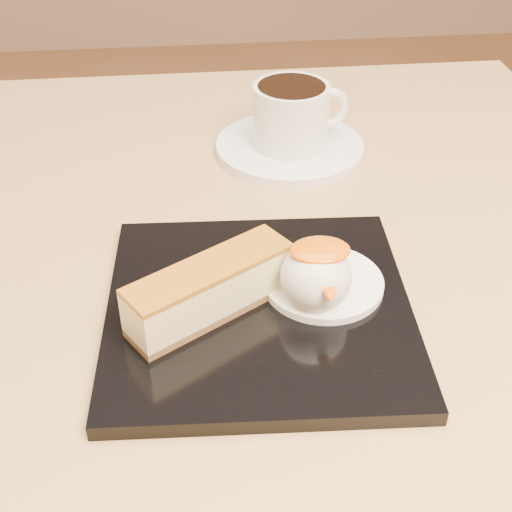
{
  "coord_description": "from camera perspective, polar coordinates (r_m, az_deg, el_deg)",
  "views": [
    {
      "loc": [
        -0.01,
        -0.46,
        1.07
      ],
      "look_at": [
        0.03,
        -0.05,
        0.76
      ],
      "focal_mm": 50.0,
      "sensor_mm": 36.0,
      "label": 1
    }
  ],
  "objects": [
    {
      "name": "dessert_plate",
      "position": [
        0.52,
        0.23,
        -4.3
      ],
      "size": [
        0.23,
        0.23,
        0.01
      ],
      "primitive_type": "cube",
      "rotation": [
        0.0,
        0.0,
        -0.05
      ],
      "color": "black",
      "rests_on": "table"
    },
    {
      "name": "mango_sauce",
      "position": [
        0.49,
        5.14,
        0.46
      ],
      "size": [
        0.04,
        0.03,
        0.01
      ],
      "primitive_type": "ellipsoid",
      "color": "#E05E07",
      "rests_on": "ice_cream_scoop"
    },
    {
      "name": "mint_sprig",
      "position": [
        0.55,
        1.93,
        -0.47
      ],
      "size": [
        0.03,
        0.02,
        0.0
      ],
      "color": "#2D892D",
      "rests_on": "cream_smear"
    },
    {
      "name": "table",
      "position": [
        0.68,
        -3.06,
        -10.93
      ],
      "size": [
        0.8,
        0.8,
        0.72
      ],
      "color": "black",
      "rests_on": "ground"
    },
    {
      "name": "cream_smear",
      "position": [
        0.53,
        5.4,
        -2.14
      ],
      "size": [
        0.09,
        0.09,
        0.01
      ],
      "primitive_type": "cylinder",
      "color": "white",
      "rests_on": "dessert_plate"
    },
    {
      "name": "ice_cream_scoop",
      "position": [
        0.5,
        4.83,
        -1.63
      ],
      "size": [
        0.05,
        0.05,
        0.05
      ],
      "primitive_type": "sphere",
      "color": "white",
      "rests_on": "cream_smear"
    },
    {
      "name": "cheesecake",
      "position": [
        0.5,
        -3.69,
        -2.66
      ],
      "size": [
        0.12,
        0.1,
        0.04
      ],
      "rotation": [
        0.0,
        0.0,
        0.57
      ],
      "color": "brown",
      "rests_on": "dessert_plate"
    },
    {
      "name": "saucer",
      "position": [
        0.74,
        2.72,
        8.66
      ],
      "size": [
        0.15,
        0.15,
        0.01
      ],
      "primitive_type": "cylinder",
      "color": "white",
      "rests_on": "table"
    },
    {
      "name": "coffee_cup",
      "position": [
        0.72,
        2.94,
        11.29
      ],
      "size": [
        0.1,
        0.08,
        0.06
      ],
      "rotation": [
        0.0,
        0.0,
        0.27
      ],
      "color": "white",
      "rests_on": "saucer"
    }
  ]
}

